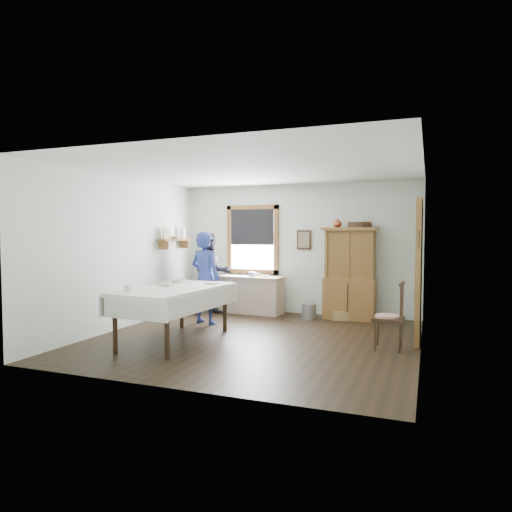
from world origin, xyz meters
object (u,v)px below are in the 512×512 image
object	(u,v)px
dining_table	(175,314)
wicker_basket	(341,316)
woman_blue	(205,281)
china_hutch	(350,274)
pail	(309,311)
work_counter	(252,295)
spindle_chair	(388,316)
figure_dark	(211,276)

from	to	relation	value
dining_table	wicker_basket	size ratio (longest dim) A/B	7.05
woman_blue	china_hutch	bearing A→B (deg)	-136.98
pail	woman_blue	xyz separation A→B (m)	(-1.70, -1.13, 0.64)
china_hutch	dining_table	bearing A→B (deg)	-126.92
work_counter	spindle_chair	bearing A→B (deg)	-30.92
spindle_chair	figure_dark	bearing A→B (deg)	160.16
work_counter	spindle_chair	size ratio (longest dim) A/B	1.37
spindle_chair	pail	bearing A→B (deg)	136.51
dining_table	pail	size ratio (longest dim) A/B	6.83
spindle_chair	pail	xyz separation A→B (m)	(-1.65, 1.86, -0.34)
pail	woman_blue	bearing A→B (deg)	-146.30
dining_table	woman_blue	world-z (taller)	woman_blue
spindle_chair	figure_dark	distance (m)	4.10
work_counter	china_hutch	size ratio (longest dim) A/B	0.76
wicker_basket	spindle_chair	bearing A→B (deg)	-61.91
dining_table	figure_dark	size ratio (longest dim) A/B	1.35
dining_table	spindle_chair	bearing A→B (deg)	11.97
woman_blue	wicker_basket	bearing A→B (deg)	-138.44
dining_table	spindle_chair	distance (m)	3.23
figure_dark	dining_table	bearing A→B (deg)	-114.89
spindle_chair	wicker_basket	xyz separation A→B (m)	(-1.05, 1.97, -0.41)
work_counter	china_hutch	distance (m)	2.11
dining_table	woman_blue	distance (m)	1.46
woman_blue	dining_table	bearing A→B (deg)	111.12
china_hutch	figure_dark	distance (m)	2.84
china_hutch	pail	size ratio (longest dim) A/B	5.80
wicker_basket	china_hutch	bearing A→B (deg)	47.90
wicker_basket	figure_dark	bearing A→B (deg)	-174.40
figure_dark	woman_blue	bearing A→B (deg)	-107.84
work_counter	woman_blue	world-z (taller)	woman_blue
spindle_chair	woman_blue	world-z (taller)	woman_blue
dining_table	china_hutch	bearing A→B (deg)	51.20
work_counter	china_hutch	xyz separation A→B (m)	(2.05, 0.04, 0.51)
work_counter	figure_dark	bearing A→B (deg)	-149.15
wicker_basket	woman_blue	distance (m)	2.71
dining_table	figure_dark	bearing A→B (deg)	103.13
woman_blue	figure_dark	world-z (taller)	woman_blue
dining_table	figure_dark	xyz separation A→B (m)	(-0.55, 2.38, 0.36)
dining_table	pail	distance (m)	2.95
spindle_chair	woman_blue	distance (m)	3.44
china_hutch	figure_dark	bearing A→B (deg)	-169.61
work_counter	pail	world-z (taller)	work_counter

